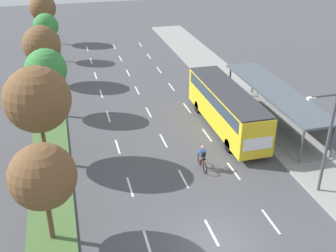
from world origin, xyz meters
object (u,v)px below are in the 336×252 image
(cyclist, at_px, (203,158))
(median_tree_farthest, at_px, (43,8))
(median_tree_nearest, at_px, (43,177))
(median_tree_third, at_px, (46,70))
(median_tree_fifth, at_px, (46,26))
(streetlight, at_px, (326,137))
(bus_shelter, at_px, (277,103))
(bus, at_px, (226,105))
(median_tree_fourth, at_px, (42,45))
(median_tree_second, at_px, (37,99))

(cyclist, distance_m, median_tree_farthest, 36.18)
(median_tree_nearest, bearing_deg, cyclist, 24.05)
(median_tree_third, bearing_deg, median_tree_nearest, -90.55)
(median_tree_fifth, height_order, streetlight, streetlight)
(bus_shelter, relative_size, bus, 1.18)
(median_tree_third, distance_m, median_tree_fifth, 15.57)
(median_tree_nearest, distance_m, median_tree_fourth, 23.35)
(median_tree_nearest, bearing_deg, median_tree_second, 92.06)
(bus, xyz_separation_m, cyclist, (-3.68, -5.12, -1.28))
(cyclist, xyz_separation_m, streetlight, (5.85, -4.32, 3.10))
(median_tree_fifth, height_order, median_tree_farthest, median_tree_farthest)
(bus, height_order, median_tree_farthest, median_tree_farthest)
(median_tree_farthest, bearing_deg, median_tree_nearest, -89.65)
(streetlight, bearing_deg, median_tree_fourth, 124.38)
(bus_shelter, xyz_separation_m, bus, (-4.28, 0.22, 0.20))
(median_tree_third, xyz_separation_m, streetlight, (15.51, -15.51, -0.21))
(median_tree_fourth, bearing_deg, bus_shelter, -37.93)
(cyclist, relative_size, median_tree_farthest, 0.29)
(median_tree_farthest, distance_m, streetlight, 41.99)
(median_tree_fifth, bearing_deg, cyclist, -70.06)
(median_tree_nearest, xyz_separation_m, median_tree_fourth, (-0.28, 23.35, 0.13))
(cyclist, relative_size, streetlight, 0.28)
(bus, xyz_separation_m, median_tree_second, (-13.77, -1.72, 2.69))
(cyclist, height_order, median_tree_second, median_tree_second)
(bus_shelter, relative_size, cyclist, 7.31)
(median_tree_second, xyz_separation_m, streetlight, (15.94, -7.73, -0.87))
(median_tree_nearest, height_order, median_tree_farthest, median_tree_farthest)
(median_tree_nearest, distance_m, median_tree_second, 7.83)
(median_tree_second, distance_m, streetlight, 17.73)
(median_tree_second, relative_size, streetlight, 1.05)
(median_tree_third, distance_m, streetlight, 21.94)
(median_tree_third, bearing_deg, median_tree_second, -93.16)
(median_tree_nearest, relative_size, median_tree_second, 0.80)
(bus_shelter, height_order, streetlight, streetlight)
(bus, xyz_separation_m, median_tree_fourth, (-13.77, 13.85, 1.98))
(median_tree_fifth, bearing_deg, median_tree_fourth, -92.85)
(cyclist, relative_size, median_tree_nearest, 0.33)
(bus, xyz_separation_m, median_tree_third, (-13.34, 6.06, 2.03))
(bus, height_order, median_tree_fifth, median_tree_fifth)
(median_tree_farthest, bearing_deg, bus_shelter, -58.72)
(median_tree_second, xyz_separation_m, median_tree_farthest, (0.04, 31.13, -0.09))
(bus, bearing_deg, median_tree_second, -172.88)
(median_tree_second, bearing_deg, cyclist, -18.65)
(bus_shelter, relative_size, median_tree_fifth, 2.47)
(cyclist, xyz_separation_m, median_tree_second, (-10.09, 3.41, 3.97))
(bus, bearing_deg, median_tree_third, 155.55)
(median_tree_fourth, bearing_deg, median_tree_nearest, -89.30)
(bus, bearing_deg, median_tree_nearest, -144.83)
(median_tree_second, height_order, median_tree_fifth, median_tree_second)
(median_tree_nearest, bearing_deg, bus, 35.17)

